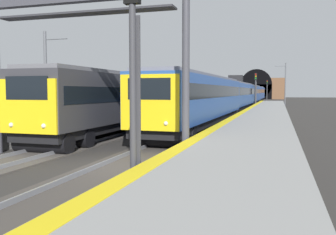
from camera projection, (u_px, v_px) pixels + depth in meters
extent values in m
plane|color=#302D2B|center=(123.00, 168.00, 13.07)|extent=(320.00, 320.00, 0.00)
cube|color=gray|center=(239.00, 160.00, 11.83)|extent=(112.00, 3.83, 1.03)
cube|color=yellow|center=(189.00, 142.00, 12.28)|extent=(112.00, 0.50, 0.01)
cube|color=#423D38|center=(123.00, 167.00, 13.07)|extent=(160.00, 2.77, 0.06)
cube|color=gray|center=(105.00, 163.00, 13.27)|extent=(160.00, 0.07, 0.15)
cube|color=gray|center=(142.00, 165.00, 12.85)|extent=(160.00, 0.07, 0.15)
cube|color=#4C4742|center=(17.00, 160.00, 14.40)|extent=(160.00, 2.68, 0.06)
cube|color=gray|center=(2.00, 156.00, 14.60)|extent=(160.00, 0.07, 0.15)
cube|color=gray|center=(32.00, 158.00, 14.19)|extent=(160.00, 0.07, 0.15)
cube|color=#264C99|center=(201.00, 97.00, 25.90)|extent=(20.64, 3.23, 2.66)
cube|color=black|center=(201.00, 91.00, 25.87)|extent=(19.82, 3.25, 0.80)
cube|color=slate|center=(201.00, 77.00, 25.80)|extent=(20.01, 2.79, 0.20)
cube|color=black|center=(201.00, 118.00, 26.01)|extent=(20.22, 2.88, 0.52)
cylinder|color=black|center=(160.00, 139.00, 17.51)|extent=(0.99, 2.66, 0.94)
cylinder|color=black|center=(171.00, 134.00, 19.22)|extent=(0.99, 2.66, 0.94)
cylinder|color=black|center=(219.00, 116.00, 32.86)|extent=(0.99, 2.66, 0.94)
cylinder|color=black|center=(222.00, 115.00, 34.57)|extent=(0.99, 2.66, 0.94)
cube|color=yellow|center=(149.00, 103.00, 16.11)|extent=(0.17, 2.76, 2.51)
cube|color=black|center=(149.00, 89.00, 16.01)|extent=(0.08, 2.01, 0.96)
sphere|color=#F2EACC|center=(166.00, 123.00, 15.87)|extent=(0.20, 0.20, 0.20)
sphere|color=#F2EACC|center=(133.00, 122.00, 16.36)|extent=(0.20, 0.20, 0.20)
cube|color=#264C99|center=(235.00, 95.00, 46.10)|extent=(20.64, 3.23, 2.66)
cube|color=black|center=(235.00, 91.00, 46.07)|extent=(19.82, 3.25, 0.86)
cube|color=slate|center=(236.00, 83.00, 46.00)|extent=(20.01, 2.79, 0.20)
cube|color=black|center=(235.00, 106.00, 46.21)|extent=(20.22, 2.88, 0.52)
cylinder|color=black|center=(223.00, 113.00, 37.47)|extent=(0.99, 2.66, 0.94)
cylinder|color=black|center=(226.00, 112.00, 39.17)|extent=(0.99, 2.66, 0.94)
cylinder|color=black|center=(242.00, 107.00, 53.30)|extent=(0.99, 2.66, 0.94)
cylinder|color=black|center=(243.00, 106.00, 55.00)|extent=(0.99, 2.66, 0.94)
cube|color=#264C99|center=(249.00, 93.00, 66.30)|extent=(20.64, 3.23, 2.66)
cube|color=black|center=(249.00, 91.00, 66.27)|extent=(19.82, 3.25, 0.75)
cube|color=slate|center=(249.00, 86.00, 66.19)|extent=(20.01, 2.79, 0.20)
cube|color=black|center=(249.00, 102.00, 66.41)|extent=(20.22, 2.88, 0.52)
cylinder|color=black|center=(243.00, 106.00, 57.53)|extent=(0.99, 2.66, 0.94)
cylinder|color=black|center=(244.00, 105.00, 59.24)|extent=(0.99, 2.66, 0.94)
cylinder|color=black|center=(252.00, 102.00, 73.62)|extent=(0.99, 2.66, 0.94)
cylinder|color=black|center=(253.00, 102.00, 75.33)|extent=(0.99, 2.66, 0.94)
cube|color=#264C99|center=(256.00, 93.00, 86.49)|extent=(20.64, 3.23, 2.66)
cube|color=black|center=(256.00, 91.00, 86.46)|extent=(19.82, 3.25, 0.83)
cube|color=slate|center=(256.00, 87.00, 86.39)|extent=(20.01, 2.79, 0.20)
cube|color=black|center=(256.00, 99.00, 86.60)|extent=(20.22, 2.88, 0.52)
cylinder|color=black|center=(252.00, 102.00, 78.22)|extent=(0.99, 2.66, 0.94)
cylinder|color=black|center=(253.00, 102.00, 79.92)|extent=(0.99, 2.66, 0.94)
cylinder|color=black|center=(258.00, 100.00, 93.33)|extent=(0.99, 2.66, 0.94)
cylinder|color=black|center=(258.00, 100.00, 95.04)|extent=(0.99, 2.66, 0.94)
cube|color=black|center=(236.00, 79.00, 45.96)|extent=(1.33, 1.75, 0.90)
cube|color=#333338|center=(121.00, 97.00, 23.75)|extent=(18.35, 2.94, 2.70)
cube|color=black|center=(121.00, 94.00, 23.73)|extent=(17.62, 2.97, 0.79)
cube|color=slate|center=(121.00, 75.00, 23.64)|extent=(17.80, 2.51, 0.20)
cube|color=black|center=(121.00, 121.00, 23.86)|extent=(17.98, 2.60, 0.52)
cylinder|color=black|center=(43.00, 143.00, 16.03)|extent=(0.95, 2.67, 0.94)
cylinder|color=black|center=(66.00, 138.00, 17.75)|extent=(0.95, 2.67, 0.94)
cylinder|color=black|center=(154.00, 119.00, 30.02)|extent=(0.95, 2.67, 0.94)
cylinder|color=black|center=(161.00, 117.00, 31.73)|extent=(0.95, 2.67, 0.94)
cube|color=yellow|center=(28.00, 106.00, 14.98)|extent=(0.13, 2.78, 2.26)
cube|color=black|center=(26.00, 88.00, 14.88)|extent=(0.05, 2.03, 0.97)
sphere|color=#F2EACC|center=(44.00, 126.00, 14.75)|extent=(0.20, 0.20, 0.20)
sphere|color=#F2EACC|center=(11.00, 125.00, 15.22)|extent=(0.20, 0.20, 0.20)
cube|color=#333338|center=(189.00, 95.00, 41.82)|extent=(18.35, 2.94, 2.70)
cube|color=black|center=(189.00, 92.00, 41.80)|extent=(17.62, 2.97, 0.83)
cube|color=slate|center=(189.00, 82.00, 41.72)|extent=(17.80, 2.51, 0.20)
cube|color=black|center=(189.00, 108.00, 41.93)|extent=(17.98, 2.60, 0.52)
cylinder|color=black|center=(169.00, 115.00, 34.39)|extent=(0.95, 2.67, 0.94)
cylinder|color=black|center=(175.00, 114.00, 36.11)|extent=(0.95, 2.67, 0.94)
cylinder|color=black|center=(200.00, 108.00, 47.81)|extent=(0.95, 2.67, 0.94)
cylinder|color=black|center=(203.00, 108.00, 49.52)|extent=(0.95, 2.67, 0.94)
cube|color=#333338|center=(217.00, 94.00, 59.90)|extent=(18.35, 2.94, 2.70)
cube|color=black|center=(217.00, 92.00, 59.88)|extent=(17.62, 2.97, 0.85)
cube|color=slate|center=(217.00, 85.00, 59.80)|extent=(17.80, 2.51, 0.20)
cube|color=black|center=(216.00, 103.00, 60.01)|extent=(17.98, 2.60, 0.52)
cylinder|color=black|center=(207.00, 107.00, 52.43)|extent=(0.95, 2.67, 0.94)
cylinder|color=black|center=(209.00, 106.00, 54.14)|extent=(0.95, 2.67, 0.94)
cylinder|color=black|center=(222.00, 104.00, 65.93)|extent=(0.95, 2.67, 0.94)
cylinder|color=black|center=(224.00, 103.00, 67.65)|extent=(0.95, 2.67, 0.94)
cube|color=black|center=(189.00, 77.00, 41.68)|extent=(1.30, 1.74, 0.90)
cylinder|color=#38383D|center=(133.00, 106.00, 8.76)|extent=(0.16, 0.16, 4.81)
cube|color=#38383D|center=(135.00, 105.00, 8.90)|extent=(0.04, 0.28, 4.33)
cylinder|color=#38383D|center=(255.00, 95.00, 53.90)|extent=(0.16, 0.16, 4.38)
cube|color=black|center=(256.00, 77.00, 53.70)|extent=(0.20, 0.38, 1.05)
cube|color=#38383D|center=(256.00, 95.00, 54.03)|extent=(0.04, 0.28, 3.94)
sphere|color=red|center=(256.00, 74.00, 53.55)|extent=(0.20, 0.20, 0.20)
sphere|color=yellow|center=(256.00, 76.00, 53.57)|extent=(0.20, 0.20, 0.20)
sphere|color=green|center=(256.00, 78.00, 53.59)|extent=(0.20, 0.20, 0.20)
cylinder|color=#38383D|center=(267.00, 92.00, 103.42)|extent=(0.16, 0.16, 4.84)
cube|color=black|center=(267.00, 82.00, 103.21)|extent=(0.20, 0.38, 1.05)
cube|color=#38383D|center=(267.00, 92.00, 103.55)|extent=(0.04, 0.28, 4.36)
sphere|color=red|center=(267.00, 81.00, 103.06)|extent=(0.20, 0.20, 0.20)
sphere|color=yellow|center=(267.00, 82.00, 103.08)|extent=(0.20, 0.20, 0.20)
sphere|color=green|center=(267.00, 83.00, 103.10)|extent=(0.20, 0.20, 0.20)
cylinder|color=#3F3F47|center=(186.00, 80.00, 13.49)|extent=(0.28, 0.28, 6.30)
cube|color=#2D2D33|center=(82.00, 14.00, 14.54)|extent=(0.70, 7.70, 0.08)
cube|color=brown|center=(256.00, 89.00, 125.97)|extent=(2.76, 18.62, 7.25)
cube|color=black|center=(256.00, 92.00, 124.69)|extent=(0.12, 10.43, 5.08)
cylinder|color=black|center=(256.00, 84.00, 124.50)|extent=(0.12, 10.43, 10.43)
cylinder|color=#595B60|center=(285.00, 84.00, 71.03)|extent=(0.22, 0.22, 8.24)
cylinder|color=#595B60|center=(280.00, 66.00, 71.08)|extent=(0.08, 2.10, 0.08)
cylinder|color=#595B60|center=(46.00, 80.00, 26.50)|extent=(0.22, 0.22, 7.07)
cylinder|color=#595B60|center=(56.00, 39.00, 26.01)|extent=(0.08, 1.85, 0.08)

